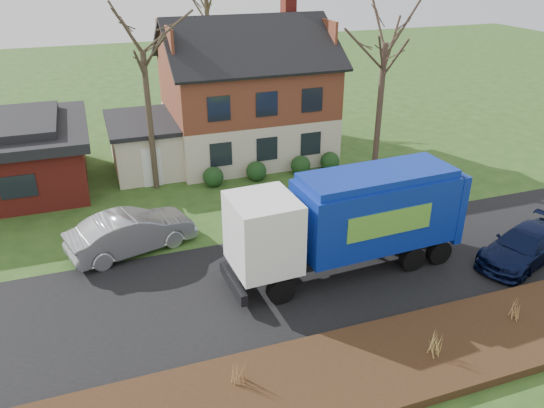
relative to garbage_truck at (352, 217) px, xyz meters
name	(u,v)px	position (x,y,z in m)	size (l,w,h in m)	color
ground	(305,277)	(-1.90, -0.03, -2.29)	(120.00, 120.00, 0.00)	#264818
road	(305,277)	(-1.90, -0.03, -2.28)	(80.00, 7.00, 0.02)	black
mulch_verge	(373,367)	(-1.90, -5.33, -2.14)	(80.00, 3.50, 0.30)	black
main_house	(238,89)	(-0.41, 13.88, 1.74)	(12.95, 8.95, 9.26)	beige
garbage_truck	(352,217)	(0.00, 0.00, 0.00)	(9.37, 2.94, 3.97)	black
silver_sedan	(132,232)	(-7.87, 4.26, -1.43)	(1.81, 5.20, 1.71)	#A3A5AA
navy_wagon	(524,246)	(6.84, -1.83, -1.60)	(1.92, 4.73, 1.37)	black
tree_front_west	(140,28)	(-6.01, 10.42, 5.78)	(3.29, 3.29, 9.79)	#433728
tree_front_east	(388,19)	(6.11, 8.84, 5.88)	(3.62, 3.62, 10.05)	#453229
grass_clump_west	(240,370)	(-5.87, -4.74, -1.57)	(0.32, 0.26, 0.84)	#AB7B4B
grass_clump_mid	(434,344)	(-0.05, -5.61, -1.57)	(0.30, 0.25, 0.84)	tan
grass_clump_east	(515,308)	(3.55, -5.00, -1.60)	(0.31, 0.25, 0.77)	tan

